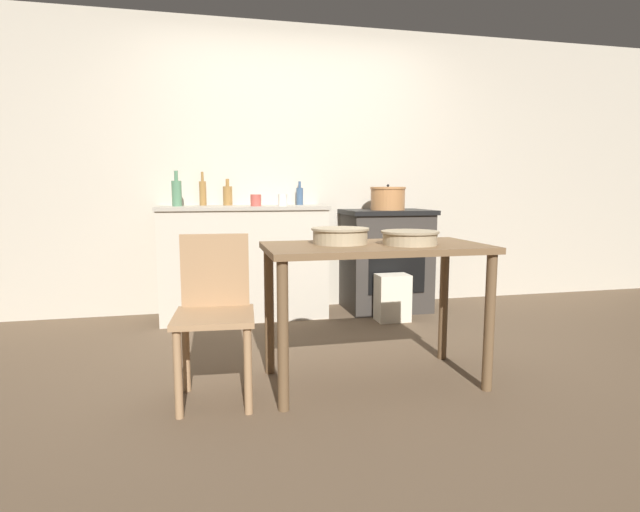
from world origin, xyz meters
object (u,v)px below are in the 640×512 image
at_px(mixing_bowl_small, 410,237).
at_px(cup_center, 282,200).
at_px(bottle_center_left, 177,193).
at_px(mixing_bowl_large, 340,235).
at_px(stock_pot, 388,198).
at_px(flour_sack, 393,298).
at_px(work_table, 375,266).
at_px(bottle_left, 203,193).
at_px(stove, 386,260).
at_px(bottle_mid_left, 228,195).
at_px(bottle_far_left, 300,196).
at_px(cup_center_right, 256,200).
at_px(chair, 215,310).

xyz_separation_m(mixing_bowl_small, cup_center, (-0.46, 1.61, 0.17)).
bearing_deg(bottle_center_left, mixing_bowl_large, -59.56).
xyz_separation_m(stock_pot, bottle_center_left, (-1.81, 0.10, 0.05)).
xyz_separation_m(flour_sack, mixing_bowl_large, (-0.77, -1.16, 0.64)).
xyz_separation_m(work_table, bottle_left, (-0.93, 1.87, 0.40)).
bearing_deg(mixing_bowl_large, work_table, -22.22).
relative_size(stove, work_table, 0.75).
distance_m(bottle_left, bottle_mid_left, 0.21).
bearing_deg(mixing_bowl_small, bottle_far_left, 97.61).
bearing_deg(mixing_bowl_large, stock_pot, 60.75).
bearing_deg(stock_pot, cup_center_right, -178.39).
bearing_deg(bottle_mid_left, bottle_center_left, -160.48).
height_order(bottle_left, bottle_mid_left, bottle_left).
relative_size(work_table, bottle_far_left, 5.77).
relative_size(stove, cup_center, 9.20).
bearing_deg(mixing_bowl_large, flour_sack, 56.26).
bearing_deg(mixing_bowl_small, cup_center, 105.96).
xyz_separation_m(work_table, bottle_center_left, (-1.14, 1.70, 0.40)).
bearing_deg(stock_pot, bottle_center_left, 176.96).
xyz_separation_m(flour_sack, cup_center_right, (-1.09, 0.34, 0.81)).
xyz_separation_m(chair, bottle_far_left, (0.81, 1.87, 0.57)).
xyz_separation_m(mixing_bowl_large, bottle_far_left, (0.11, 1.78, 0.20)).
distance_m(work_table, stock_pot, 1.78).
relative_size(stock_pot, bottle_far_left, 1.49).
height_order(bottle_left, bottle_center_left, bottle_center_left).
distance_m(mixing_bowl_large, bottle_center_left, 1.90).
bearing_deg(bottle_far_left, work_table, -87.70).
height_order(chair, bottle_far_left, bottle_far_left).
xyz_separation_m(stock_pot, mixing_bowl_large, (-0.86, -1.53, -0.18)).
height_order(mixing_bowl_large, bottle_center_left, bottle_center_left).
bearing_deg(cup_center, stove, 5.59).
bearing_deg(bottle_left, cup_center, -25.84).
bearing_deg(chair, cup_center, 73.55).
xyz_separation_m(work_table, chair, (-0.88, -0.02, -0.20)).
bearing_deg(stove, cup_center, -174.41).
height_order(flour_sack, bottle_left, bottle_left).
bearing_deg(work_table, flour_sack, 64.31).
bearing_deg(bottle_far_left, bottle_left, 179.21).
bearing_deg(work_table, mixing_bowl_large, 157.78).
height_order(work_table, mixing_bowl_large, mixing_bowl_large).
bearing_deg(mixing_bowl_large, bottle_left, 112.62).
relative_size(bottle_left, cup_center_right, 2.97).
xyz_separation_m(stock_pot, mixing_bowl_small, (-0.50, -1.66, -0.18)).
relative_size(stove, bottle_center_left, 3.14).
bearing_deg(bottle_left, stock_pot, -9.23).
xyz_separation_m(stock_pot, cup_center_right, (-1.17, -0.03, -0.01)).
height_order(chair, mixing_bowl_large, mixing_bowl_large).
height_order(stock_pot, bottle_mid_left, bottle_mid_left).
height_order(stove, mixing_bowl_small, stove).
bearing_deg(cup_center_right, bottle_mid_left, 127.87).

